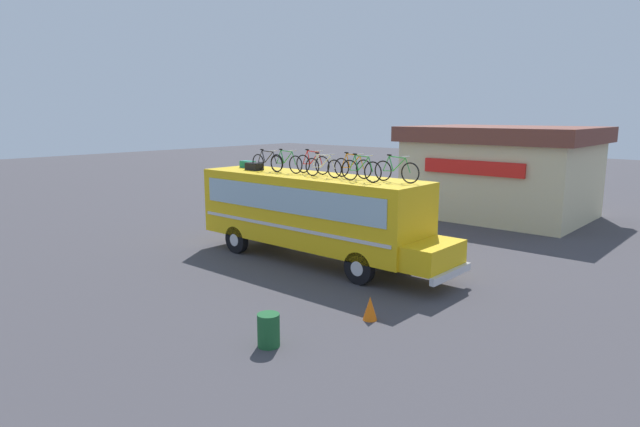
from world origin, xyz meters
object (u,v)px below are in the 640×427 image
luggage_bag_2 (254,166)px  trash_bin (269,330)px  luggage_bag_1 (248,164)px  rooftop_bicycle_3 (312,164)px  bus (313,211)px  rooftop_bicycle_6 (361,170)px  traffic_cone (370,308)px  rooftop_bicycle_2 (286,163)px  rooftop_bicycle_4 (323,167)px  rooftop_bicycle_5 (352,167)px  rooftop_bicycle_7 (396,171)px  rooftop_bicycle_1 (267,162)px

luggage_bag_2 → trash_bin: luggage_bag_2 is taller
luggage_bag_1 → rooftop_bicycle_3: size_ratio=0.39×
bus → rooftop_bicycle_6: 3.07m
rooftop_bicycle_6 → traffic_cone: 5.29m
rooftop_bicycle_2 → rooftop_bicycle_4: size_ratio=1.00×
luggage_bag_2 → rooftop_bicycle_4: 3.71m
rooftop_bicycle_5 → rooftop_bicycle_6: size_ratio=1.00×
rooftop_bicycle_3 → luggage_bag_1: bearing=-179.1°
rooftop_bicycle_5 → rooftop_bicycle_6: rooftop_bicycle_6 is taller
rooftop_bicycle_4 → rooftop_bicycle_7: bearing=9.8°
luggage_bag_2 → rooftop_bicycle_3: (2.71, 0.52, 0.24)m
bus → trash_bin: (4.34, -6.44, -1.53)m
rooftop_bicycle_3 → rooftop_bicycle_7: bearing=-0.8°
rooftop_bicycle_7 → trash_bin: 7.54m
luggage_bag_1 → rooftop_bicycle_1: (1.66, -0.43, 0.22)m
rooftop_bicycle_6 → trash_bin: rooftop_bicycle_6 is taller
rooftop_bicycle_3 → traffic_cone: bearing=-34.6°
luggage_bag_1 → luggage_bag_2: 1.04m
rooftop_bicycle_3 → traffic_cone: size_ratio=2.56×
rooftop_bicycle_7 → trash_bin: bearing=-82.7°
luggage_bag_1 → rooftop_bicycle_4: size_ratio=0.39×
traffic_cone → rooftop_bicycle_4: bearing=144.2°
luggage_bag_2 → rooftop_bicycle_6: bearing=-2.0°
luggage_bag_1 → rooftop_bicycle_5: rooftop_bicycle_5 is taller
luggage_bag_2 → rooftop_bicycle_5: bearing=5.9°
luggage_bag_1 → rooftop_bicycle_3: (3.64, 0.06, 0.24)m
luggage_bag_1 → rooftop_bicycle_2: bearing=-7.3°
bus → rooftop_bicycle_1: (-2.31, -0.14, 1.72)m
luggage_bag_1 → rooftop_bicycle_5: 5.59m
luggage_bag_1 → rooftop_bicycle_5: size_ratio=0.40×
bus → rooftop_bicycle_3: bearing=133.2°
rooftop_bicycle_1 → trash_bin: size_ratio=2.10×
luggage_bag_2 → rooftop_bicycle_5: (4.65, 0.48, 0.23)m
rooftop_bicycle_6 → traffic_cone: (2.68, -3.09, -3.35)m
rooftop_bicycle_2 → rooftop_bicycle_7: bearing=4.1°
rooftop_bicycle_5 → trash_bin: size_ratio=2.06×
bus → rooftop_bicycle_6: (2.50, -0.36, 1.74)m
traffic_cone → bus: bearing=146.4°
luggage_bag_1 → trash_bin: 11.11m
luggage_bag_1 → rooftop_bicycle_6: size_ratio=0.40×
bus → traffic_cone: bearing=-33.6°
rooftop_bicycle_1 → traffic_cone: size_ratio=2.61×
trash_bin → rooftop_bicycle_6: bearing=106.8°
rooftop_bicycle_5 → luggage_bag_1: bearing=-179.8°
rooftop_bicycle_4 → luggage_bag_2: bearing=179.8°
luggage_bag_1 → rooftop_bicycle_6: bearing=-5.8°
rooftop_bicycle_2 → luggage_bag_1: bearing=172.7°
rooftop_bicycle_2 → rooftop_bicycle_3: (1.02, 0.39, 0.00)m
luggage_bag_2 → rooftop_bicycle_5: rooftop_bicycle_5 is taller
luggage_bag_2 → traffic_cone: (8.22, -3.28, -3.11)m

